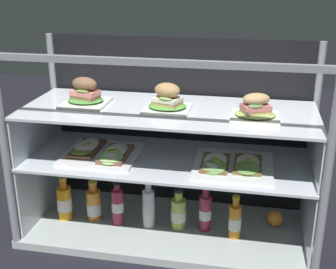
{
  "coord_description": "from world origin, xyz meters",
  "views": [
    {
      "loc": [
        0.37,
        -1.87,
        1.21
      ],
      "look_at": [
        0.0,
        0.0,
        0.5
      ],
      "focal_mm": 48.65,
      "sensor_mm": 36.0,
      "label": 1
    }
  ],
  "objects_px": {
    "orange_fruit_beside_bottles": "(275,218)",
    "plated_roll_sandwich_mid_right": "(85,95)",
    "juice_bottle_front_middle": "(235,221)",
    "juice_bottle_back_left": "(149,208)",
    "juice_bottle_front_second": "(179,212)",
    "open_sandwich_tray_near_right_corner": "(101,152)",
    "juice_bottle_front_left_end": "(118,206)",
    "juice_bottle_tucked_behind": "(65,202)",
    "plated_roll_sandwich_left_of_center": "(168,101)",
    "juice_bottle_near_post": "(94,204)",
    "juice_bottle_back_center": "(205,212)",
    "plated_roll_sandwich_mid_left": "(255,110)",
    "open_sandwich_tray_far_left": "(232,164)"
  },
  "relations": [
    {
      "from": "plated_roll_sandwich_mid_left",
      "to": "juice_bottle_front_middle",
      "type": "distance_m",
      "value": 0.54
    },
    {
      "from": "juice_bottle_tucked_behind",
      "to": "orange_fruit_beside_bottles",
      "type": "relative_size",
      "value": 2.91
    },
    {
      "from": "plated_roll_sandwich_left_of_center",
      "to": "juice_bottle_front_left_end",
      "type": "height_order",
      "value": "plated_roll_sandwich_left_of_center"
    },
    {
      "from": "juice_bottle_front_left_end",
      "to": "juice_bottle_front_second",
      "type": "relative_size",
      "value": 1.09
    },
    {
      "from": "plated_roll_sandwich_mid_left",
      "to": "juice_bottle_front_second",
      "type": "relative_size",
      "value": 0.98
    },
    {
      "from": "open_sandwich_tray_near_right_corner",
      "to": "juice_bottle_near_post",
      "type": "bearing_deg",
      "value": 158.31
    },
    {
      "from": "juice_bottle_near_post",
      "to": "juice_bottle_front_left_end",
      "type": "distance_m",
      "value": 0.13
    },
    {
      "from": "plated_roll_sandwich_mid_right",
      "to": "juice_bottle_tucked_behind",
      "type": "height_order",
      "value": "plated_roll_sandwich_mid_right"
    },
    {
      "from": "open_sandwich_tray_near_right_corner",
      "to": "juice_bottle_front_left_end",
      "type": "distance_m",
      "value": 0.28
    },
    {
      "from": "plated_roll_sandwich_left_of_center",
      "to": "juice_bottle_back_left",
      "type": "xyz_separation_m",
      "value": [
        -0.09,
        -0.0,
        -0.54
      ]
    },
    {
      "from": "juice_bottle_tucked_behind",
      "to": "juice_bottle_front_middle",
      "type": "xyz_separation_m",
      "value": [
        0.83,
        -0.01,
        -0.0
      ]
    },
    {
      "from": "juice_bottle_near_post",
      "to": "juice_bottle_front_second",
      "type": "bearing_deg",
      "value": 0.01
    },
    {
      "from": "open_sandwich_tray_near_right_corner",
      "to": "open_sandwich_tray_far_left",
      "type": "xyz_separation_m",
      "value": [
        0.6,
        -0.02,
        -0.0
      ]
    },
    {
      "from": "juice_bottle_front_middle",
      "to": "open_sandwich_tray_far_left",
      "type": "bearing_deg",
      "value": -153.64
    },
    {
      "from": "plated_roll_sandwich_mid_left",
      "to": "juice_bottle_front_second",
      "type": "distance_m",
      "value": 0.63
    },
    {
      "from": "juice_bottle_front_second",
      "to": "juice_bottle_front_left_end",
      "type": "bearing_deg",
      "value": -176.01
    },
    {
      "from": "plated_roll_sandwich_mid_right",
      "to": "juice_bottle_front_second",
      "type": "xyz_separation_m",
      "value": [
        0.43,
        -0.01,
        -0.55
      ]
    },
    {
      "from": "plated_roll_sandwich_mid_left",
      "to": "open_sandwich_tray_far_left",
      "type": "height_order",
      "value": "plated_roll_sandwich_mid_left"
    },
    {
      "from": "orange_fruit_beside_bottles",
      "to": "plated_roll_sandwich_mid_right",
      "type": "bearing_deg",
      "value": -173.77
    },
    {
      "from": "plated_roll_sandwich_mid_right",
      "to": "juice_bottle_tucked_behind",
      "type": "distance_m",
      "value": 0.56
    },
    {
      "from": "juice_bottle_front_middle",
      "to": "juice_bottle_back_left",
      "type": "bearing_deg",
      "value": 177.7
    },
    {
      "from": "juice_bottle_front_left_end",
      "to": "orange_fruit_beside_bottles",
      "type": "bearing_deg",
      "value": 9.49
    },
    {
      "from": "plated_roll_sandwich_left_of_center",
      "to": "juice_bottle_near_post",
      "type": "xyz_separation_m",
      "value": [
        -0.37,
        0.01,
        -0.55
      ]
    },
    {
      "from": "plated_roll_sandwich_mid_right",
      "to": "juice_bottle_front_second",
      "type": "distance_m",
      "value": 0.7
    },
    {
      "from": "plated_roll_sandwich_left_of_center",
      "to": "juice_bottle_front_second",
      "type": "distance_m",
      "value": 0.55
    },
    {
      "from": "juice_bottle_front_left_end",
      "to": "orange_fruit_beside_bottles",
      "type": "height_order",
      "value": "juice_bottle_front_left_end"
    },
    {
      "from": "juice_bottle_front_left_end",
      "to": "juice_bottle_back_center",
      "type": "xyz_separation_m",
      "value": [
        0.42,
        0.02,
        -0.0
      ]
    },
    {
      "from": "open_sandwich_tray_near_right_corner",
      "to": "juice_bottle_back_center",
      "type": "distance_m",
      "value": 0.56
    },
    {
      "from": "plated_roll_sandwich_mid_right",
      "to": "juice_bottle_front_middle",
      "type": "distance_m",
      "value": 0.89
    },
    {
      "from": "juice_bottle_front_second",
      "to": "juice_bottle_near_post",
      "type": "bearing_deg",
      "value": -179.99
    },
    {
      "from": "plated_roll_sandwich_mid_right",
      "to": "plated_roll_sandwich_mid_left",
      "type": "distance_m",
      "value": 0.76
    },
    {
      "from": "plated_roll_sandwich_left_of_center",
      "to": "open_sandwich_tray_far_left",
      "type": "xyz_separation_m",
      "value": [
        0.29,
        -0.03,
        -0.26
      ]
    },
    {
      "from": "juice_bottle_back_left",
      "to": "juice_bottle_back_center",
      "type": "distance_m",
      "value": 0.27
    },
    {
      "from": "juice_bottle_front_left_end",
      "to": "open_sandwich_tray_far_left",
      "type": "bearing_deg",
      "value": -2.51
    },
    {
      "from": "open_sandwich_tray_near_right_corner",
      "to": "orange_fruit_beside_bottles",
      "type": "relative_size",
      "value": 4.45
    },
    {
      "from": "juice_bottle_front_left_end",
      "to": "juice_bottle_tucked_behind",
      "type": "bearing_deg",
      "value": -179.26
    },
    {
      "from": "juice_bottle_back_left",
      "to": "juice_bottle_back_center",
      "type": "height_order",
      "value": "same"
    },
    {
      "from": "juice_bottle_front_middle",
      "to": "juice_bottle_front_left_end",
      "type": "bearing_deg",
      "value": 178.92
    },
    {
      "from": "open_sandwich_tray_near_right_corner",
      "to": "open_sandwich_tray_far_left",
      "type": "distance_m",
      "value": 0.6
    },
    {
      "from": "juice_bottle_front_left_end",
      "to": "juice_bottle_back_left",
      "type": "height_order",
      "value": "juice_bottle_back_left"
    },
    {
      "from": "plated_roll_sandwich_left_of_center",
      "to": "juice_bottle_back_center",
      "type": "relative_size",
      "value": 0.85
    },
    {
      "from": "open_sandwich_tray_near_right_corner",
      "to": "orange_fruit_beside_bottles",
      "type": "xyz_separation_m",
      "value": [
        0.81,
        0.13,
        -0.33
      ]
    },
    {
      "from": "juice_bottle_tucked_behind",
      "to": "juice_bottle_front_left_end",
      "type": "relative_size",
      "value": 1.01
    },
    {
      "from": "orange_fruit_beside_bottles",
      "to": "juice_bottle_near_post",
      "type": "bearing_deg",
      "value": -173.2
    },
    {
      "from": "open_sandwich_tray_near_right_corner",
      "to": "juice_bottle_back_left",
      "type": "xyz_separation_m",
      "value": [
        0.22,
        0.01,
        -0.28
      ]
    },
    {
      "from": "open_sandwich_tray_near_right_corner",
      "to": "juice_bottle_near_post",
      "type": "xyz_separation_m",
      "value": [
        -0.06,
        0.02,
        -0.29
      ]
    },
    {
      "from": "plated_roll_sandwich_left_of_center",
      "to": "juice_bottle_front_left_end",
      "type": "relative_size",
      "value": 0.9
    },
    {
      "from": "plated_roll_sandwich_mid_right",
      "to": "orange_fruit_beside_bottles",
      "type": "height_order",
      "value": "plated_roll_sandwich_mid_right"
    },
    {
      "from": "juice_bottle_tucked_behind",
      "to": "plated_roll_sandwich_left_of_center",
      "type": "bearing_deg",
      "value": 1.57
    },
    {
      "from": "juice_bottle_near_post",
      "to": "juice_bottle_back_center",
      "type": "bearing_deg",
      "value": 0.22
    }
  ]
}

